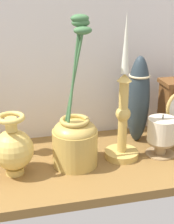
# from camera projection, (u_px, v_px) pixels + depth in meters

# --- Properties ---
(ground_plane) EXTENTS (1.00, 0.36, 0.02)m
(ground_plane) POSITION_uv_depth(u_px,v_px,m) (102.00, 162.00, 0.97)
(ground_plane) COLOR brown
(back_wall) EXTENTS (1.20, 0.02, 0.65)m
(back_wall) POSITION_uv_depth(u_px,v_px,m) (86.00, 29.00, 1.02)
(back_wall) COLOR silver
(back_wall) RESTS_ON ground_plane
(candlestick_tall_left) EXTENTS (0.09, 0.09, 0.39)m
(candlestick_tall_left) POSITION_uv_depth(u_px,v_px,m) (123.00, 118.00, 0.93)
(candlestick_tall_left) COLOR tan
(candlestick_tall_left) RESTS_ON ground_plane
(brass_vase_bulbous) EXTENTS (0.10, 0.10, 0.16)m
(brass_vase_bulbous) POSITION_uv_depth(u_px,v_px,m) (13.00, 148.00, 0.87)
(brass_vase_bulbous) COLOR #D8B65A
(brass_vase_bulbous) RESTS_ON ground_plane
(brass_vase_jar) EXTENTS (0.12, 0.12, 0.39)m
(brass_vase_jar) POSITION_uv_depth(u_px,v_px,m) (75.00, 137.00, 0.91)
(brass_vase_jar) COLOR tan
(brass_vase_jar) RESTS_ON ground_plane
(pillar_candle_front) EXTENTS (0.08, 0.08, 0.12)m
(pillar_candle_front) POSITION_uv_depth(u_px,v_px,m) (162.00, 134.00, 0.97)
(pillar_candle_front) COLOR #A38359
(pillar_candle_front) RESTS_ON ground_plane
(tall_ceramic_vase) EXTENTS (0.07, 0.07, 0.26)m
(tall_ceramic_vase) POSITION_uv_depth(u_px,v_px,m) (138.00, 99.00, 1.03)
(tall_ceramic_vase) COLOR #27343B
(tall_ceramic_vase) RESTS_ON ground_plane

